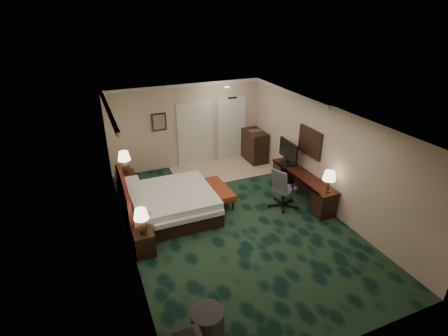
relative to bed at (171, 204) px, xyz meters
name	(u,v)px	position (x,y,z in m)	size (l,w,h in m)	color
floor	(235,223)	(1.35, -0.91, -0.33)	(5.00, 7.50, 0.00)	black
ceiling	(236,117)	(1.35, -0.91, 2.37)	(5.00, 7.50, 0.00)	silver
wall_back	(187,126)	(1.35, 2.84, 1.02)	(5.00, 0.00, 2.70)	beige
wall_front	(345,283)	(1.35, -4.66, 1.02)	(5.00, 0.00, 2.70)	beige
wall_left	(125,195)	(-1.15, -0.91, 1.02)	(0.00, 7.50, 2.70)	beige
wall_right	(324,157)	(3.85, -0.91, 1.02)	(0.00, 7.50, 2.70)	beige
crown_molding	(236,120)	(1.35, -0.91, 2.32)	(5.00, 7.50, 0.10)	silver
tile_patch	(223,169)	(2.25, 1.99, -0.33)	(3.20, 1.70, 0.01)	beige
headboard	(124,199)	(-1.09, 0.09, 0.37)	(0.12, 2.00, 1.40)	#54130E
entry_door	(232,129)	(2.90, 2.81, 0.72)	(1.02, 0.06, 2.18)	silver
closet_doors	(195,134)	(1.60, 2.80, 0.72)	(1.20, 0.06, 2.10)	beige
wall_art	(159,122)	(0.45, 2.80, 1.27)	(0.45, 0.06, 0.55)	#456751
wall_mirror	(310,142)	(3.81, -0.31, 1.22)	(0.05, 0.95, 0.75)	white
bed	(171,204)	(0.00, 0.00, 0.00)	(2.11, 1.95, 0.67)	silver
nightstand_near	(144,242)	(-0.92, -1.20, -0.07)	(0.43, 0.49, 0.53)	black
nightstand_far	(127,185)	(-0.87, 1.50, -0.01)	(0.52, 0.60, 0.65)	black
lamp_near	(142,221)	(-0.92, -1.24, 0.50)	(0.31, 0.31, 0.59)	black
lamp_far	(125,163)	(-0.84, 1.56, 0.64)	(0.34, 0.34, 0.64)	black
bed_bench	(219,194)	(1.39, 0.22, -0.11)	(0.45, 1.29, 0.44)	maroon
ottoman	(207,320)	(-0.34, -3.58, -0.13)	(0.56, 0.56, 0.40)	#2A2A2A
desk	(302,186)	(3.56, -0.50, 0.02)	(0.53, 2.45, 0.71)	black
tv	(288,153)	(3.53, 0.26, 0.72)	(0.08, 0.90, 0.70)	black
desk_lamp	(329,182)	(3.58, -1.51, 0.65)	(0.32, 0.32, 0.56)	black
desk_chair	(284,187)	(2.87, -0.69, 0.23)	(0.66, 0.62, 1.13)	#45454E
minibar	(254,146)	(3.52, 2.29, 0.19)	(0.55, 0.99, 1.05)	black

